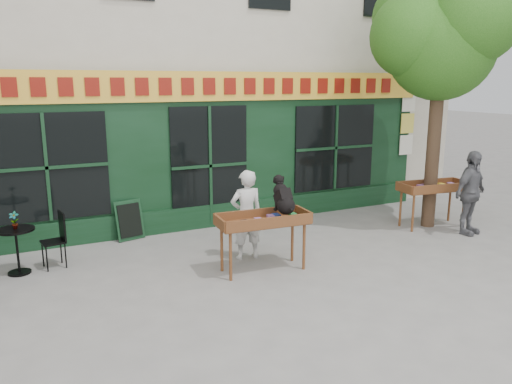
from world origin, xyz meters
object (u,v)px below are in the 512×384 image
book_cart_center (263,223)px  dog (284,194)px  bistro_table (16,242)px  book_cart_right (433,189)px  woman (246,215)px  man_right (470,193)px

book_cart_center → dog: dog is taller
dog → bistro_table: dog is taller
dog → book_cart_right: (4.14, 0.77, -0.47)m
woman → bistro_table: woman is taller
woman → bistro_table: 3.81m
book_cart_center → woman: size_ratio=0.96×
book_cart_right → bistro_table: (-8.16, 0.92, -0.28)m
book_cart_right → book_cart_center: bearing=-164.0°
woman → bistro_table: size_ratio=2.11×
woman → man_right: man_right is taller
bistro_table → book_cart_right: bearing=-6.4°
book_cart_center → book_cart_right: 4.55m
dog → woman: (-0.35, 0.70, -0.49)m
woman → bistro_table: (-3.67, 0.98, -0.26)m
book_cart_center → dog: size_ratio=2.57×
bistro_table → book_cart_center: bearing=-24.0°
book_cart_right → bistro_table: book_cart_right is taller
woman → man_right: size_ratio=0.92×
dog → bistro_table: 4.42m
book_cart_right → bistro_table: 8.22m
book_cart_center → book_cart_right: bearing=13.0°
woman → man_right: (4.74, -0.68, 0.07)m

